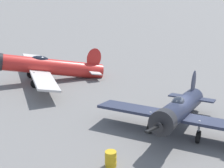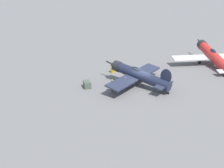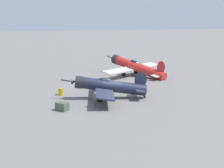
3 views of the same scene
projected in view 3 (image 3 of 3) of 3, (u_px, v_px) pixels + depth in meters
The scene contains 6 objects.
ground_plane at pixel (112, 99), 37.39m from camera, with size 400.00×400.00×0.00m, color slate.
airplane_foreground at pixel (108, 86), 37.03m from camera, with size 10.76×10.11×3.33m.
airplane_mid_apron at pixel (136, 67), 51.62m from camera, with size 11.38×12.34×3.53m.
ground_crew_mechanic at pixel (95, 98), 33.42m from camera, with size 0.66×0.32×1.72m.
equipment_crate at pixel (62, 106), 32.51m from camera, with size 1.54×1.49×0.88m.
fuel_drum at pixel (61, 92), 39.01m from camera, with size 0.67×0.67×0.89m.
Camera 3 is at (-34.61, 10.54, 9.58)m, focal length 49.57 mm.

